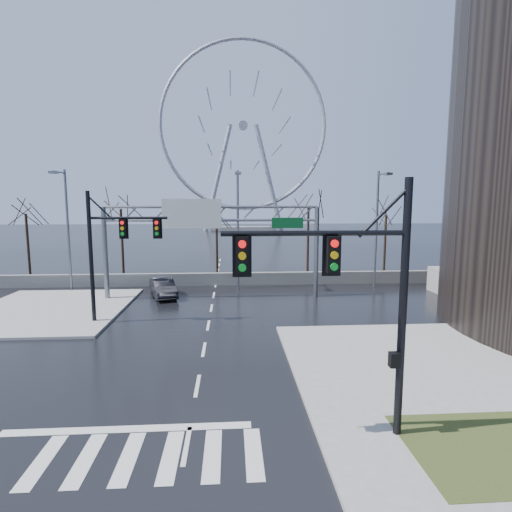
{
  "coord_description": "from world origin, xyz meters",
  "views": [
    {
      "loc": [
        1.38,
        -15.3,
        7.24
      ],
      "look_at": [
        2.96,
        9.33,
        4.0
      ],
      "focal_mm": 28.0,
      "sensor_mm": 36.0,
      "label": 1
    }
  ],
  "objects": [
    {
      "name": "car",
      "position": [
        -3.93,
        15.72,
        0.74
      ],
      "size": [
        2.92,
        4.74,
        1.48
      ],
      "primitive_type": "imported",
      "rotation": [
        0.0,
        0.0,
        0.33
      ],
      "color": "black",
      "rests_on": "ground"
    },
    {
      "name": "signal_mast_far",
      "position": [
        -5.87,
        8.96,
        4.83
      ],
      "size": [
        4.72,
        0.41,
        8.0
      ],
      "color": "black",
      "rests_on": "ground"
    },
    {
      "name": "sign_gantry",
      "position": [
        -0.38,
        14.96,
        5.18
      ],
      "size": [
        16.36,
        0.4,
        7.6
      ],
      "color": "slate",
      "rests_on": "ground"
    },
    {
      "name": "tree_left",
      "position": [
        -9.0,
        23.5,
        5.98
      ],
      "size": [
        3.75,
        3.75,
        7.5
      ],
      "color": "black",
      "rests_on": "ground"
    },
    {
      "name": "tree_right",
      "position": [
        9.0,
        23.5,
        6.22
      ],
      "size": [
        3.9,
        3.9,
        7.8
      ],
      "color": "black",
      "rests_on": "ground"
    },
    {
      "name": "streetlight_right",
      "position": [
        14.0,
        18.16,
        5.89
      ],
      "size": [
        0.5,
        2.55,
        10.0
      ],
      "color": "slate",
      "rests_on": "ground"
    },
    {
      "name": "streetlight_mid",
      "position": [
        2.0,
        18.16,
        5.89
      ],
      "size": [
        0.5,
        2.55,
        10.0
      ],
      "color": "slate",
      "rests_on": "ground"
    },
    {
      "name": "tree_far_right",
      "position": [
        17.0,
        24.0,
        5.41
      ],
      "size": [
        3.4,
        3.4,
        6.8
      ],
      "color": "black",
      "rests_on": "ground"
    },
    {
      "name": "sidewalk_right_ext",
      "position": [
        10.0,
        2.0,
        0.07
      ],
      "size": [
        12.0,
        10.0,
        0.15
      ],
      "primitive_type": "cube",
      "color": "gray",
      "rests_on": "ground"
    },
    {
      "name": "ground",
      "position": [
        0.0,
        0.0,
        0.0
      ],
      "size": [
        260.0,
        260.0,
        0.0
      ],
      "primitive_type": "plane",
      "color": "black",
      "rests_on": "ground"
    },
    {
      "name": "signal_mast_near",
      "position": [
        5.14,
        -4.04,
        4.87
      ],
      "size": [
        5.52,
        0.41,
        8.0
      ],
      "color": "black",
      "rests_on": "ground"
    },
    {
      "name": "tree_center",
      "position": [
        0.0,
        24.5,
        5.17
      ],
      "size": [
        3.25,
        3.25,
        6.5
      ],
      "color": "black",
      "rests_on": "ground"
    },
    {
      "name": "streetlight_left",
      "position": [
        -12.0,
        18.16,
        5.89
      ],
      "size": [
        0.5,
        2.55,
        10.0
      ],
      "color": "slate",
      "rests_on": "ground"
    },
    {
      "name": "barrier_wall",
      "position": [
        0.0,
        20.0,
        0.55
      ],
      "size": [
        52.0,
        0.5,
        1.1
      ],
      "primitive_type": "cube",
      "color": "slate",
      "rests_on": "ground"
    },
    {
      "name": "ferris_wheel",
      "position": [
        5.0,
        95.0,
        26.13
      ],
      "size": [
        45.0,
        6.0,
        50.91
      ],
      "color": "gray",
      "rests_on": "ground"
    },
    {
      "name": "sidewalk_far",
      "position": [
        -11.0,
        12.0,
        0.07
      ],
      "size": [
        10.0,
        12.0,
        0.15
      ],
      "primitive_type": "cube",
      "color": "gray",
      "rests_on": "ground"
    },
    {
      "name": "tree_far_left",
      "position": [
        -18.0,
        24.0,
        5.57
      ],
      "size": [
        3.5,
        3.5,
        7.0
      ],
      "color": "black",
      "rests_on": "ground"
    },
    {
      "name": "grass_strip",
      "position": [
        9.0,
        -5.0,
        0.15
      ],
      "size": [
        5.0,
        4.0,
        0.02
      ],
      "primitive_type": "cube",
      "color": "#2F3F1A",
      "rests_on": "sidewalk_near"
    }
  ]
}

